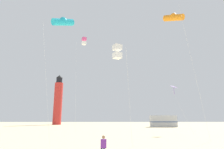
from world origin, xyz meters
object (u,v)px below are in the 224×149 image
kite_box_rainbow (84,41)px  kite_box_white (117,52)px  lighthouse_distant (58,101)px  kite_flyer_standing (103,145)px  kite_tube_orange (174,17)px  kite_tube_cyan (63,22)px  rv_van_silver (163,121)px  kite_diamond_violet (174,88)px

kite_box_rainbow → kite_box_white: bearing=-70.9°
kite_box_rainbow → lighthouse_distant: 40.63m
kite_flyer_standing → kite_tube_orange: (7.53, 6.92, 12.60)m
kite_tube_cyan → kite_tube_orange: (11.94, 1.42, 1.38)m
kite_tube_cyan → rv_van_silver: (18.30, 31.33, -10.45)m
kite_box_white → kite_box_rainbow: 15.42m
kite_diamond_violet → kite_box_rainbow: kite_box_rainbow is taller
lighthouse_distant → rv_van_silver: 35.67m
kite_flyer_standing → kite_diamond_violet: 20.21m
kite_tube_cyan → kite_diamond_violet: size_ratio=1.77×
kite_box_rainbow → kite_tube_cyan: bearing=-94.6°
kite_flyer_standing → kite_diamond_violet: size_ratio=0.16×
rv_van_silver → lighthouse_distant: bearing=151.8°
kite_diamond_violet → kite_flyer_standing: bearing=-122.1°
kite_box_rainbow → kite_tube_orange: bearing=-37.4°
kite_tube_cyan → kite_tube_orange: bearing=6.8°
kite_flyer_standing → lighthouse_distant: size_ratio=0.07×
kite_box_white → kite_box_rainbow: size_ratio=0.56×
kite_tube_orange → kite_box_rainbow: (-11.13, 8.51, 0.61)m
kite_flyer_standing → kite_box_rainbow: size_ratio=0.08×
lighthouse_distant → kite_tube_cyan: bearing=-75.1°
kite_tube_cyan → kite_tube_orange: kite_tube_orange is taller
kite_flyer_standing → kite_box_rainbow: kite_box_rainbow is taller
kite_flyer_standing → lighthouse_distant: (-17.09, 53.29, 7.22)m
kite_box_white → kite_tube_cyan: bearing=148.2°
kite_tube_cyan → lighthouse_distant: size_ratio=0.75×
kite_flyer_standing → kite_tube_orange: bearing=-146.6°
kite_diamond_violet → rv_van_silver: size_ratio=1.10×
kite_flyer_standing → rv_van_silver: 39.37m
kite_box_white → kite_diamond_violet: (9.25, 14.20, -0.83)m
kite_tube_orange → kite_flyer_standing: bearing=-137.4°
kite_tube_cyan → lighthouse_distant: 49.61m
kite_tube_orange → kite_tube_cyan: bearing=-173.2°
kite_box_rainbow → rv_van_silver: size_ratio=2.24×
lighthouse_distant → kite_box_rainbow: bearing=-70.4°
kite_tube_orange → rv_van_silver: 32.79m
kite_flyer_standing → lighthouse_distant: 56.43m
kite_flyer_standing → kite_box_white: kite_box_white is taller
kite_box_white → lighthouse_distant: bearing=109.5°
kite_box_rainbow → lighthouse_distant: bearing=109.6°
kite_tube_orange → kite_box_rainbow: size_ratio=0.96×
kite_tube_cyan → lighthouse_distant: bearing=104.9°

